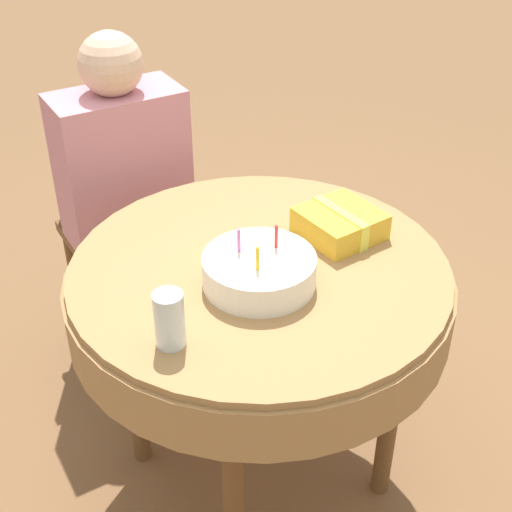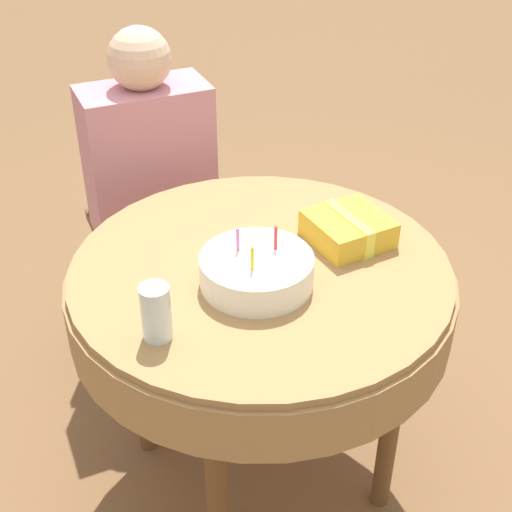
# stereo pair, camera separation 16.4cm
# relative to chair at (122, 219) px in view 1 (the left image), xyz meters

# --- Properties ---
(ground_plane) EXTENTS (12.00, 12.00, 0.00)m
(ground_plane) POSITION_rel_chair_xyz_m (0.00, -0.77, -0.49)
(ground_plane) COLOR brown
(dining_table) EXTENTS (0.93, 0.93, 0.74)m
(dining_table) POSITION_rel_chair_xyz_m (0.00, -0.77, 0.16)
(dining_table) COLOR #9E7547
(dining_table) RESTS_ON ground_plane
(chair) EXTENTS (0.41, 0.41, 0.88)m
(chair) POSITION_rel_chair_xyz_m (0.00, 0.00, 0.00)
(chair) COLOR brown
(chair) RESTS_ON ground_plane
(person) EXTENTS (0.40, 0.32, 1.12)m
(person) POSITION_rel_chair_xyz_m (-0.01, -0.09, 0.19)
(person) COLOR #DBB293
(person) RESTS_ON ground_plane
(birthday_cake) EXTENTS (0.26, 0.26, 0.13)m
(birthday_cake) POSITION_rel_chair_xyz_m (-0.04, -0.83, 0.28)
(birthday_cake) COLOR white
(birthday_cake) RESTS_ON dining_table
(drinking_glass) EXTENTS (0.06, 0.06, 0.12)m
(drinking_glass) POSITION_rel_chair_xyz_m (-0.31, -0.89, 0.31)
(drinking_glass) COLOR silver
(drinking_glass) RESTS_ON dining_table
(gift_box) EXTENTS (0.18, 0.19, 0.07)m
(gift_box) POSITION_rel_chair_xyz_m (0.24, -0.78, 0.28)
(gift_box) COLOR gold
(gift_box) RESTS_ON dining_table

